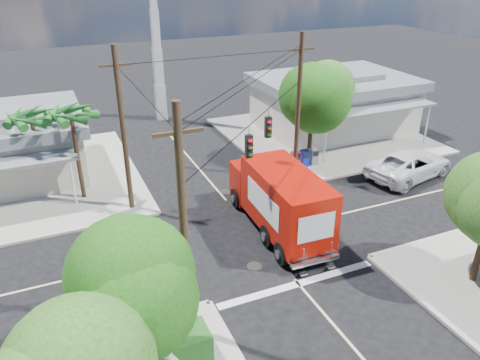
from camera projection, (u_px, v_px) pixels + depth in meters
ground at (256, 235)px, 23.77m from camera, size 120.00×120.00×0.00m
sidewalk_ne at (322, 135)px, 36.64m from camera, size 14.12×14.12×0.14m
sidewalk_nw at (21, 184)px, 28.79m from camera, size 14.12×14.12×0.14m
road_markings at (269, 250)px, 22.56m from camera, size 32.00×32.00×0.01m
building_ne at (334, 101)px, 37.14m from camera, size 11.80×10.20×4.50m
radio_tower at (157, 53)px, 37.99m from camera, size 0.80×0.80×17.00m
tree_sw_front at (148, 290)px, 13.15m from camera, size 3.88×3.78×6.03m
tree_ne_front at (313, 95)px, 29.87m from camera, size 4.21×4.14×6.66m
tree_ne_back at (328, 91)px, 32.87m from camera, size 3.77×3.66×5.82m
palm_nw_front at (71, 116)px, 25.06m from camera, size 3.01×3.08×5.59m
palm_nw_back at (31, 119)px, 25.74m from camera, size 3.01×3.08×5.19m
utility_poles at (213, 143)px, 22.49m from camera, size 12.00×10.68×9.00m
picket_fence at (121, 348)px, 16.05m from camera, size 5.94×0.06×1.00m
vending_boxes at (304, 158)px, 30.93m from camera, size 1.90×0.50×1.10m
delivery_truck at (279, 199)px, 23.45m from camera, size 2.88×8.17×3.49m
parked_car at (410, 164)px, 29.60m from camera, size 6.66×4.12×1.72m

